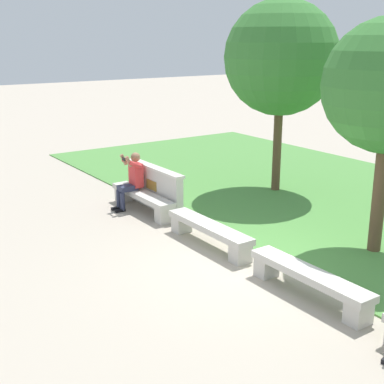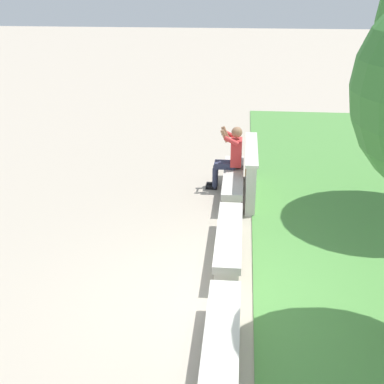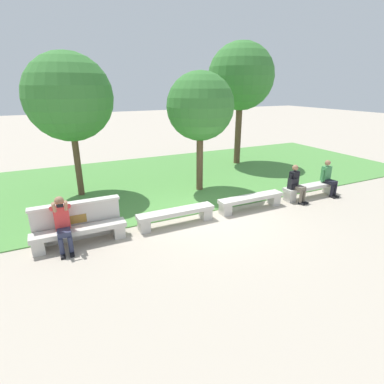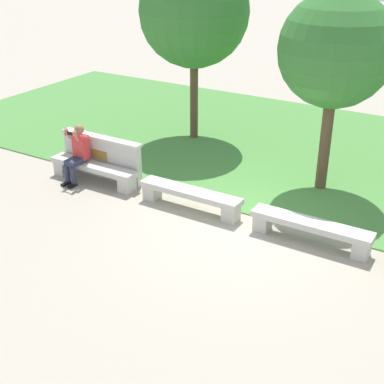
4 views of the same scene
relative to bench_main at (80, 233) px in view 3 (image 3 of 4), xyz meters
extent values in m
plane|color=#B2A593|center=(3.88, 0.00, -0.31)|extent=(80.00, 80.00, 0.00)
cube|color=#518E42|center=(3.88, 4.38, -0.29)|extent=(22.03, 8.00, 0.03)
cube|color=beige|center=(0.00, 0.00, 0.08)|extent=(2.26, 0.40, 0.12)
cube|color=beige|center=(-0.95, 0.00, -0.14)|extent=(0.28, 0.34, 0.33)
cube|color=beige|center=(0.95, 0.00, -0.14)|extent=(0.28, 0.34, 0.33)
cube|color=beige|center=(2.59, 0.00, 0.08)|extent=(2.26, 0.40, 0.12)
cube|color=beige|center=(1.64, 0.00, -0.14)|extent=(0.28, 0.34, 0.33)
cube|color=beige|center=(3.54, 0.00, -0.14)|extent=(0.28, 0.34, 0.33)
cube|color=beige|center=(5.18, 0.00, 0.08)|extent=(2.26, 0.40, 0.12)
cube|color=beige|center=(4.23, 0.00, -0.14)|extent=(0.28, 0.34, 0.33)
cube|color=beige|center=(6.13, 0.00, -0.14)|extent=(0.28, 0.34, 0.33)
cube|color=beige|center=(7.76, 0.00, 0.08)|extent=(2.26, 0.40, 0.12)
cube|color=beige|center=(6.81, 0.00, -0.14)|extent=(0.28, 0.34, 0.33)
cube|color=beige|center=(8.72, 0.00, -0.14)|extent=(0.28, 0.34, 0.33)
cube|color=beige|center=(0.00, 0.34, 0.17)|extent=(2.12, 0.18, 0.95)
cube|color=beige|center=(0.00, 0.34, 0.67)|extent=(2.18, 0.24, 0.06)
cube|color=olive|center=(0.00, 0.24, 0.28)|extent=(0.44, 0.02, 0.22)
cube|color=black|center=(-0.46, -0.45, -0.28)|extent=(0.10, 0.24, 0.06)
cylinder|color=#2D334C|center=(-0.46, -0.38, -0.07)|extent=(0.11, 0.11, 0.42)
cube|color=black|center=(-0.26, -0.45, -0.28)|extent=(0.10, 0.24, 0.06)
cylinder|color=#2D334C|center=(-0.26, -0.38, -0.07)|extent=(0.11, 0.11, 0.42)
cube|color=#2D334C|center=(-0.35, -0.19, 0.20)|extent=(0.31, 0.42, 0.12)
cube|color=#D83838|center=(-0.35, 0.04, 0.48)|extent=(0.34, 0.22, 0.56)
sphere|color=#9E7051|center=(-0.35, 0.04, 0.90)|extent=(0.22, 0.22, 0.22)
cylinder|color=#D83838|center=(-0.54, -0.06, 0.77)|extent=(0.09, 0.31, 0.21)
cylinder|color=#9E7051|center=(-0.48, -0.20, 0.85)|extent=(0.10, 0.19, 0.27)
cylinder|color=#D83838|center=(-0.16, -0.06, 0.77)|extent=(0.09, 0.31, 0.21)
cylinder|color=#9E7051|center=(-0.23, -0.20, 0.85)|extent=(0.10, 0.19, 0.27)
cube|color=black|center=(-0.36, -0.26, 0.89)|extent=(0.15, 0.01, 0.08)
cube|color=black|center=(6.95, -0.43, -0.28)|extent=(0.14, 0.23, 0.06)
cylinder|color=#6B6051|center=(6.94, -0.37, -0.07)|extent=(0.10, 0.10, 0.42)
cube|color=black|center=(7.13, -0.40, -0.28)|extent=(0.14, 0.23, 0.06)
cylinder|color=#6B6051|center=(7.12, -0.34, -0.07)|extent=(0.10, 0.10, 0.42)
cube|color=#6B6051|center=(6.99, -0.18, 0.20)|extent=(0.35, 0.44, 0.12)
cube|color=black|center=(6.95, 0.04, 0.46)|extent=(0.35, 0.26, 0.52)
sphere|color=#9E7051|center=(6.95, 0.04, 0.85)|extent=(0.20, 0.20, 0.20)
cylinder|color=black|center=(6.76, -0.02, 0.41)|extent=(0.08, 0.08, 0.48)
cylinder|color=black|center=(7.15, 0.06, 0.41)|extent=(0.08, 0.08, 0.48)
cube|color=black|center=(8.42, -0.42, -0.28)|extent=(0.11, 0.23, 0.06)
cylinder|color=black|center=(8.41, -0.36, -0.07)|extent=(0.10, 0.10, 0.42)
cube|color=black|center=(8.60, -0.41, -0.28)|extent=(0.11, 0.23, 0.06)
cylinder|color=black|center=(8.59, -0.35, -0.07)|extent=(0.10, 0.10, 0.42)
cube|color=black|center=(8.49, -0.18, 0.20)|extent=(0.30, 0.41, 0.12)
cube|color=#3D894C|center=(8.48, 0.04, 0.46)|extent=(0.33, 0.22, 0.52)
sphere|color=#9E7051|center=(8.48, 0.04, 0.85)|extent=(0.20, 0.20, 0.20)
cylinder|color=#3D894C|center=(8.28, 0.01, 0.41)|extent=(0.08, 0.08, 0.48)
cylinder|color=#3D894C|center=(8.68, 0.03, 0.41)|extent=(0.08, 0.08, 0.48)
cube|color=black|center=(6.86, -0.02, 0.32)|extent=(0.28, 0.20, 0.36)
cube|color=black|center=(6.86, -0.13, 0.25)|extent=(0.20, 0.06, 0.16)
torus|color=black|center=(6.86, -0.02, 0.52)|extent=(0.10, 0.02, 0.10)
cylinder|color=brown|center=(8.16, 5.23, 1.31)|extent=(0.30, 0.30, 3.23)
sphere|color=#387A33|center=(8.16, 5.23, 3.85)|extent=(3.07, 3.07, 3.07)
cylinder|color=brown|center=(0.45, 3.74, 0.96)|extent=(0.22, 0.22, 2.54)
sphere|color=#387A33|center=(0.45, 3.74, 3.08)|extent=(2.84, 2.84, 2.84)
cylinder|color=brown|center=(4.57, 2.40, 0.87)|extent=(0.24, 0.24, 2.36)
sphere|color=#387A33|center=(4.57, 2.40, 2.77)|extent=(2.36, 2.36, 2.36)
camera|label=1|loc=(10.33, -5.72, 3.57)|focal=50.00mm
camera|label=2|loc=(10.07, 0.15, 3.85)|focal=50.00mm
camera|label=3|loc=(-0.40, -7.18, 3.45)|focal=28.00mm
camera|label=4|loc=(7.70, -8.42, 4.89)|focal=50.00mm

